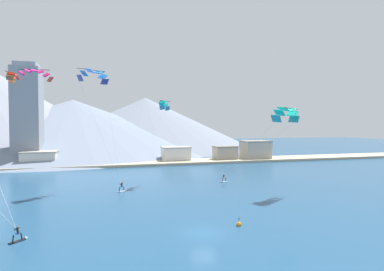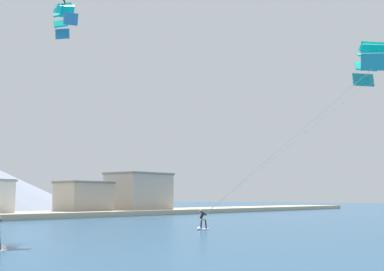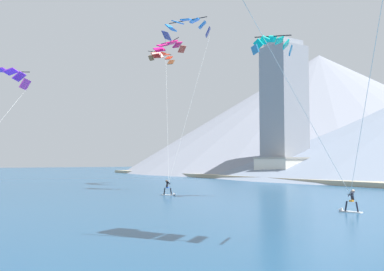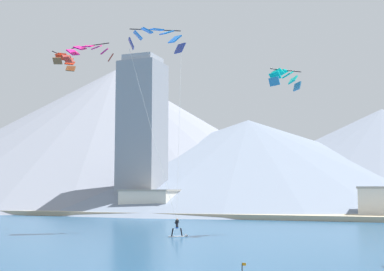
% 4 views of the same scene
% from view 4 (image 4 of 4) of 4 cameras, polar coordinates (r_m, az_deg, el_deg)
% --- Properties ---
extents(kitesurfer_mid_center, '(1.72, 1.18, 1.69)m').
position_cam_4_polar(kitesurfer_mid_center, '(47.67, -1.35, -10.19)').
color(kitesurfer_mid_center, white).
rests_on(kitesurfer_mid_center, ground).
extents(parafoil_kite_mid_center, '(7.06, 7.44, 19.54)m').
position_cam_4_polar(parafoil_kite_mid_center, '(56.15, -3.79, 10.33)').
color(parafoil_kite_mid_center, '#323D8C').
extents(parafoil_kite_distant_high_outer, '(2.72, 3.91, 1.87)m').
position_cam_4_polar(parafoil_kite_distant_high_outer, '(52.90, 9.81, 6.14)').
color(parafoil_kite_distant_high_outer, teal).
extents(parafoil_kite_distant_low_drift, '(6.03, 3.03, 2.25)m').
position_cam_4_polar(parafoil_kite_distant_low_drift, '(63.69, -10.96, 8.80)').
color(parafoil_kite_distant_low_drift, '#9F3327').
extents(parafoil_kite_distant_mid_solo, '(1.98, 4.65, 1.66)m').
position_cam_4_polar(parafoil_kite_distant_mid_solo, '(66.55, -13.40, 7.87)').
color(parafoil_kite_distant_mid_solo, brown).
extents(shoreline_strip, '(180.00, 10.00, 0.70)m').
position_cam_4_polar(shoreline_strip, '(78.43, 13.05, -8.43)').
color(shoreline_strip, tan).
rests_on(shoreline_strip, ground).
extents(shore_building_quay_west, '(8.68, 6.25, 4.20)m').
position_cam_4_polar(shore_building_quay_west, '(87.76, -4.54, -7.13)').
color(shore_building_quay_west, silver).
rests_on(shore_building_quay_west, ground).
extents(highrise_tower, '(7.00, 7.00, 27.81)m').
position_cam_4_polar(highrise_tower, '(94.37, -5.34, 0.02)').
color(highrise_tower, gray).
rests_on(highrise_tower, ground).
extents(mountain_peak_west_ridge, '(124.03, 124.03, 22.06)m').
position_cam_4_polar(mountain_peak_west_ridge, '(137.33, 6.05, -2.92)').
color(mountain_peak_west_ridge, slate).
rests_on(mountain_peak_west_ridge, ground).
extents(mountain_peak_central_summit, '(105.42, 105.42, 24.60)m').
position_cam_4_polar(mountain_peak_central_summit, '(142.77, 19.74, -2.21)').
color(mountain_peak_central_summit, gray).
rests_on(mountain_peak_central_summit, ground).
extents(mountain_peak_east_shoulder, '(129.52, 129.52, 38.97)m').
position_cam_4_polar(mountain_peak_east_shoulder, '(155.17, -8.27, -0.10)').
color(mountain_peak_east_shoulder, gray).
rests_on(mountain_peak_east_shoulder, ground).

